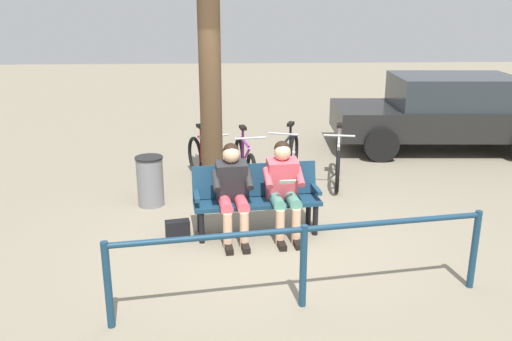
{
  "coord_description": "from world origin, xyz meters",
  "views": [
    {
      "loc": [
        0.39,
        6.24,
        2.85
      ],
      "look_at": [
        0.06,
        -0.44,
        0.75
      ],
      "focal_mm": 37.94,
      "sensor_mm": 36.0,
      "label": 1
    }
  ],
  "objects_px": {
    "bicycle_silver": "(288,159)",
    "bicycle_red": "(205,162)",
    "tree_trunk": "(210,63)",
    "bicycle_blue": "(338,161)",
    "bench": "(256,194)",
    "bicycle_black": "(245,164)",
    "person_reading": "(283,185)",
    "litter_bin": "(150,181)",
    "parked_car": "(445,111)",
    "handbag": "(178,230)",
    "person_companion": "(232,188)"
  },
  "relations": [
    {
      "from": "handbag",
      "to": "bicycle_black",
      "type": "bearing_deg",
      "value": -113.96
    },
    {
      "from": "person_companion",
      "to": "handbag",
      "type": "relative_size",
      "value": 4.0
    },
    {
      "from": "tree_trunk",
      "to": "bicycle_blue",
      "type": "distance_m",
      "value": 2.72
    },
    {
      "from": "person_companion",
      "to": "tree_trunk",
      "type": "xyz_separation_m",
      "value": [
        0.29,
        -1.41,
        1.36
      ]
    },
    {
      "from": "bicycle_red",
      "to": "person_reading",
      "type": "bearing_deg",
      "value": 4.5
    },
    {
      "from": "tree_trunk",
      "to": "person_companion",
      "type": "bearing_deg",
      "value": 101.6
    },
    {
      "from": "bicycle_silver",
      "to": "bicycle_red",
      "type": "distance_m",
      "value": 1.36
    },
    {
      "from": "person_companion",
      "to": "bicycle_red",
      "type": "height_order",
      "value": "person_companion"
    },
    {
      "from": "person_reading",
      "to": "handbag",
      "type": "distance_m",
      "value": 1.44
    },
    {
      "from": "handbag",
      "to": "parked_car",
      "type": "relative_size",
      "value": 0.07
    },
    {
      "from": "person_companion",
      "to": "parked_car",
      "type": "relative_size",
      "value": 0.28
    },
    {
      "from": "litter_bin",
      "to": "person_reading",
      "type": "bearing_deg",
      "value": 148.12
    },
    {
      "from": "bench",
      "to": "handbag",
      "type": "xyz_separation_m",
      "value": [
        0.99,
        0.2,
        -0.39
      ]
    },
    {
      "from": "handbag",
      "to": "person_companion",
      "type": "bearing_deg",
      "value": 179.92
    },
    {
      "from": "bicycle_blue",
      "to": "tree_trunk",
      "type": "bearing_deg",
      "value": -58.81
    },
    {
      "from": "litter_bin",
      "to": "bicycle_blue",
      "type": "xyz_separation_m",
      "value": [
        -2.92,
        -0.92,
        -0.01
      ]
    },
    {
      "from": "person_reading",
      "to": "person_companion",
      "type": "relative_size",
      "value": 1.0
    },
    {
      "from": "bicycle_silver",
      "to": "parked_car",
      "type": "xyz_separation_m",
      "value": [
        -3.32,
        -1.84,
        0.41
      ]
    },
    {
      "from": "tree_trunk",
      "to": "bicycle_blue",
      "type": "height_order",
      "value": "tree_trunk"
    },
    {
      "from": "litter_bin",
      "to": "bicycle_red",
      "type": "relative_size",
      "value": 0.46
    },
    {
      "from": "person_reading",
      "to": "tree_trunk",
      "type": "relative_size",
      "value": 0.3
    },
    {
      "from": "tree_trunk",
      "to": "parked_car",
      "type": "bearing_deg",
      "value": -149.21
    },
    {
      "from": "bicycle_silver",
      "to": "bicycle_red",
      "type": "height_order",
      "value": "same"
    },
    {
      "from": "handbag",
      "to": "bicycle_red",
      "type": "bearing_deg",
      "value": -96.99
    },
    {
      "from": "person_reading",
      "to": "bicycle_blue",
      "type": "height_order",
      "value": "person_reading"
    },
    {
      "from": "bicycle_blue",
      "to": "litter_bin",
      "type": "bearing_deg",
      "value": -60.92
    },
    {
      "from": "bicycle_silver",
      "to": "bench",
      "type": "bearing_deg",
      "value": 0.6
    },
    {
      "from": "bench",
      "to": "bicycle_red",
      "type": "height_order",
      "value": "bicycle_red"
    },
    {
      "from": "bicycle_black",
      "to": "tree_trunk",
      "type": "bearing_deg",
      "value": -47.83
    },
    {
      "from": "person_reading",
      "to": "bicycle_red",
      "type": "relative_size",
      "value": 0.76
    },
    {
      "from": "bicycle_blue",
      "to": "bicycle_black",
      "type": "relative_size",
      "value": 0.99
    },
    {
      "from": "bicycle_black",
      "to": "bicycle_red",
      "type": "distance_m",
      "value": 0.65
    },
    {
      "from": "person_reading",
      "to": "bicycle_black",
      "type": "height_order",
      "value": "person_reading"
    },
    {
      "from": "handbag",
      "to": "tree_trunk",
      "type": "xyz_separation_m",
      "value": [
        -0.4,
        -1.41,
        1.9
      ]
    },
    {
      "from": "bicycle_silver",
      "to": "bicycle_blue",
      "type": "bearing_deg",
      "value": 97.47
    },
    {
      "from": "bench",
      "to": "person_reading",
      "type": "relative_size",
      "value": 1.37
    },
    {
      "from": "bicycle_red",
      "to": "handbag",
      "type": "bearing_deg",
      "value": -29.39
    },
    {
      "from": "bicycle_red",
      "to": "bicycle_blue",
      "type": "bearing_deg",
      "value": 66.64
    },
    {
      "from": "bench",
      "to": "bicycle_red",
      "type": "xyz_separation_m",
      "value": [
        0.73,
        -1.97,
        -0.15
      ]
    },
    {
      "from": "person_companion",
      "to": "handbag",
      "type": "height_order",
      "value": "person_companion"
    },
    {
      "from": "handbag",
      "to": "litter_bin",
      "type": "distance_m",
      "value": 1.33
    },
    {
      "from": "litter_bin",
      "to": "parked_car",
      "type": "relative_size",
      "value": 0.17
    },
    {
      "from": "tree_trunk",
      "to": "bicycle_red",
      "type": "relative_size",
      "value": 2.57
    },
    {
      "from": "litter_bin",
      "to": "bicycle_black",
      "type": "height_order",
      "value": "bicycle_black"
    },
    {
      "from": "person_companion",
      "to": "bicycle_blue",
      "type": "relative_size",
      "value": 0.72
    },
    {
      "from": "bench",
      "to": "tree_trunk",
      "type": "distance_m",
      "value": 2.02
    },
    {
      "from": "person_companion",
      "to": "bicycle_silver",
      "type": "distance_m",
      "value": 2.47
    },
    {
      "from": "parked_car",
      "to": "bench",
      "type": "bearing_deg",
      "value": 47.73
    },
    {
      "from": "person_reading",
      "to": "litter_bin",
      "type": "height_order",
      "value": "person_reading"
    },
    {
      "from": "person_reading",
      "to": "person_companion",
      "type": "height_order",
      "value": "same"
    }
  ]
}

